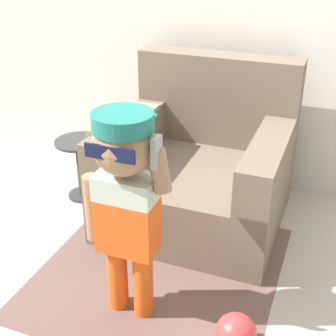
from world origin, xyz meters
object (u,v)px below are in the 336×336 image
at_px(toy_ball, 236,334).
at_px(side_table, 81,163).
at_px(person_child, 125,188).
at_px(armchair, 200,168).

bearing_deg(toy_ball, side_table, 144.91).
xyz_separation_m(person_child, toy_ball, (0.55, -0.06, -0.60)).
bearing_deg(side_table, armchair, 5.59).
relative_size(person_child, side_table, 2.42).
bearing_deg(side_table, toy_ball, -35.09).
relative_size(armchair, toy_ball, 5.71).
bearing_deg(armchair, toy_ball, -63.77).
distance_m(armchair, side_table, 0.84).
xyz_separation_m(armchair, toy_ball, (0.50, -1.02, -0.24)).
bearing_deg(armchair, side_table, -174.41).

